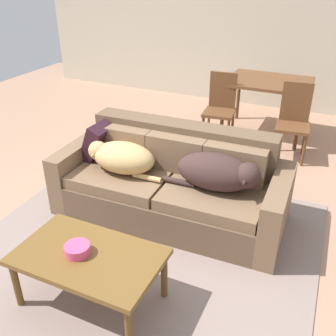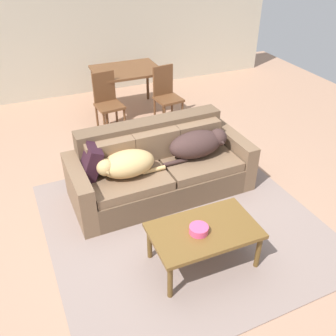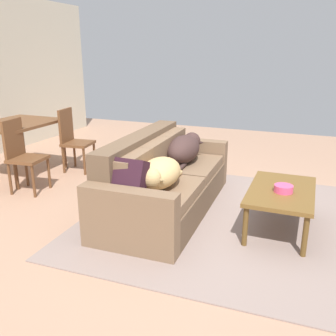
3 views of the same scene
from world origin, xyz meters
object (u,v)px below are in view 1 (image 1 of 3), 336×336
object	(u,v)px
couch	(172,184)
bowl_on_coffee_table	(77,249)
dining_chair_near_left	(220,105)
throw_pillow_by_left_arm	(100,141)
dog_on_left_cushion	(121,157)
coffee_table	(89,260)
dog_on_right_cushion	(218,172)
dining_table	(268,86)
dining_chair_near_right	(294,119)

from	to	relation	value
couch	bowl_on_coffee_table	world-z (taller)	couch
couch	dining_chair_near_left	size ratio (longest dim) A/B	2.36
bowl_on_coffee_table	throw_pillow_by_left_arm	bearing A→B (deg)	117.33
dog_on_left_cushion	throw_pillow_by_left_arm	bearing A→B (deg)	151.32
couch	dog_on_left_cushion	bearing A→B (deg)	-163.00
throw_pillow_by_left_arm	coffee_table	size ratio (longest dim) A/B	0.38
dog_on_right_cushion	throw_pillow_by_left_arm	world-z (taller)	throw_pillow_by_left_arm
dog_on_left_cushion	dog_on_right_cushion	size ratio (longest dim) A/B	0.91
dog_on_left_cushion	dining_table	size ratio (longest dim) A/B	0.70
dog_on_right_cushion	dining_chair_near_left	size ratio (longest dim) A/B	0.92
dining_chair_near_left	coffee_table	bearing A→B (deg)	-95.13
dining_table	bowl_on_coffee_table	bearing A→B (deg)	-97.62
throw_pillow_by_left_arm	dining_chair_near_left	size ratio (longest dim) A/B	0.41
dining_table	dining_chair_near_left	distance (m)	0.76
dog_on_right_cushion	dining_chair_near_right	distance (m)	1.93
dog_on_right_cushion	dining_chair_near_left	distance (m)	2.07
dining_table	couch	bearing A→B (deg)	-98.72
dog_on_left_cushion	dining_chair_near_left	size ratio (longest dim) A/B	0.84
dining_table	coffee_table	bearing A→B (deg)	-96.58
throw_pillow_by_left_arm	couch	bearing A→B (deg)	-1.97
bowl_on_coffee_table	dining_chair_near_right	bearing A→B (deg)	72.78
dining_table	throw_pillow_by_left_arm	bearing A→B (deg)	-116.56
couch	coffee_table	size ratio (longest dim) A/B	2.16
couch	dining_chair_near_right	size ratio (longest dim) A/B	2.36
dog_on_right_cushion	coffee_table	distance (m)	1.34
couch	dining_table	xyz separation A→B (m)	(0.37, 2.42, 0.37)
couch	coffee_table	world-z (taller)	couch
dog_on_left_cushion	dining_chair_near_left	distance (m)	2.06
couch	dog_on_right_cushion	xyz separation A→B (m)	(0.48, -0.09, 0.28)
dining_table	dining_chair_near_left	size ratio (longest dim) A/B	1.20
dog_on_left_cushion	dining_chair_near_left	bearing A→B (deg)	79.21
couch	dog_on_left_cushion	distance (m)	0.56
dog_on_left_cushion	bowl_on_coffee_table	size ratio (longest dim) A/B	4.35
dog_on_right_cushion	coffee_table	size ratio (longest dim) A/B	0.85
coffee_table	dog_on_left_cushion	bearing A→B (deg)	109.52
bowl_on_coffee_table	dining_chair_near_right	world-z (taller)	dining_chair_near_right
throw_pillow_by_left_arm	bowl_on_coffee_table	world-z (taller)	throw_pillow_by_left_arm
coffee_table	dining_table	world-z (taller)	dining_table
coffee_table	throw_pillow_by_left_arm	bearing A→B (deg)	120.02
couch	bowl_on_coffee_table	size ratio (longest dim) A/B	12.26
dog_on_right_cushion	throw_pillow_by_left_arm	xyz separation A→B (m)	(-1.31, 0.12, 0.01)
couch	dining_table	size ratio (longest dim) A/B	1.97
couch	dining_chair_near_left	bearing A→B (deg)	92.46
dining_chair_near_left	dog_on_left_cushion	bearing A→B (deg)	-105.67
throw_pillow_by_left_arm	dining_chair_near_left	distance (m)	1.98
throw_pillow_by_left_arm	bowl_on_coffee_table	xyz separation A→B (m)	(0.70, -1.35, -0.14)
throw_pillow_by_left_arm	dining_chair_near_left	bearing A→B (deg)	69.58
dog_on_left_cushion	dog_on_right_cushion	distance (m)	0.95
dog_on_right_cushion	coffee_table	world-z (taller)	dog_on_right_cushion
couch	dining_table	bearing A→B (deg)	79.62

